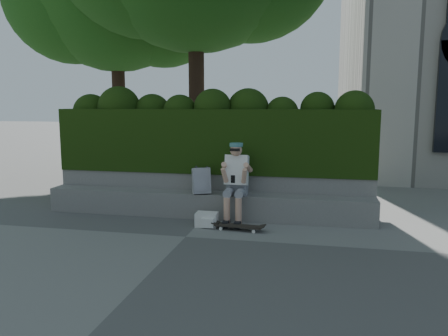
% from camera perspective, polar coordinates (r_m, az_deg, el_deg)
% --- Properties ---
extents(ground, '(80.00, 80.00, 0.00)m').
position_cam_1_polar(ground, '(6.89, -5.03, -8.94)').
color(ground, slate).
rests_on(ground, ground).
extents(bench_ledge, '(6.00, 0.45, 0.45)m').
position_cam_1_polar(bench_ledge, '(7.99, -2.45, -4.81)').
color(bench_ledge, gray).
rests_on(bench_ledge, ground).
extents(planter_wall, '(6.00, 0.50, 0.75)m').
position_cam_1_polar(planter_wall, '(8.41, -1.66, -3.10)').
color(planter_wall, gray).
rests_on(planter_wall, ground).
extents(hedge, '(6.00, 1.00, 1.20)m').
position_cam_1_polar(hedge, '(8.49, -1.33, 3.66)').
color(hedge, black).
rests_on(hedge, planter_wall).
extents(person, '(0.40, 0.76, 1.38)m').
position_cam_1_polar(person, '(7.59, 1.58, -1.45)').
color(person, gray).
rests_on(person, ground).
extents(skateboard, '(0.80, 0.27, 0.08)m').
position_cam_1_polar(skateboard, '(7.19, 1.90, -7.60)').
color(skateboard, black).
rests_on(skateboard, ground).
extents(backpack_plaid, '(0.36, 0.28, 0.46)m').
position_cam_1_polar(backpack_plaid, '(7.82, -2.97, -1.70)').
color(backpack_plaid, silver).
rests_on(backpack_plaid, bench_ledge).
extents(backpack_ground, '(0.37, 0.26, 0.23)m').
position_cam_1_polar(backpack_ground, '(7.41, -2.27, -6.72)').
color(backpack_ground, white).
rests_on(backpack_ground, ground).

